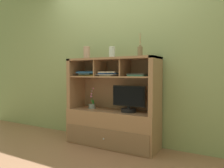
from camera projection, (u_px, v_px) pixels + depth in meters
floor_plane at (112, 146)px, 3.13m from camera, size 6.00×6.00×0.02m
back_wall at (120, 49)px, 3.28m from camera, size 6.00×0.02×2.80m
media_console at (112, 117)px, 3.12m from camera, size 1.35×0.46×1.25m
tv_monitor at (128, 101)px, 2.97m from camera, size 0.48×0.21×0.36m
potted_orchid at (92, 105)px, 3.29m from camera, size 0.11×0.11×0.31m
magazine_stack_left at (109, 74)px, 3.07m from camera, size 0.35×0.30×0.06m
magazine_stack_centre at (139, 75)px, 2.87m from camera, size 0.28×0.28×0.03m
magazine_stack_right at (89, 73)px, 3.28m from camera, size 0.31×0.27×0.07m
diffuser_bottle at (140, 51)px, 2.83m from camera, size 0.07×0.07×0.31m
ceramic_vase at (112, 52)px, 3.07m from camera, size 0.09×0.09×0.16m
accent_vase at (87, 53)px, 3.28m from camera, size 0.10×0.10×0.19m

